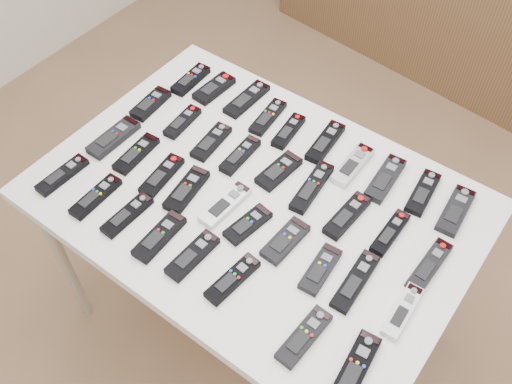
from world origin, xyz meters
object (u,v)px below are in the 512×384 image
Objects in this scene: remote_3 at (268,117)px; remote_26 at (320,269)px; remote_6 at (353,165)px; remote_9 at (456,211)px; remote_13 at (240,155)px; remote_31 at (127,215)px; remote_7 at (385,179)px; remote_24 at (248,224)px; remote_20 at (136,154)px; remote_5 at (325,142)px; remote_28 at (403,311)px; table at (256,208)px; remote_29 at (62,175)px; remote_25 at (285,241)px; remote_11 at (182,122)px; remote_32 at (159,236)px; remote_30 at (96,196)px; remote_33 at (193,255)px; remote_34 at (233,279)px; remote_17 at (390,233)px; remote_36 at (355,369)px; remote_18 at (429,265)px; remote_2 at (247,99)px; remote_12 at (211,142)px; remote_8 at (423,193)px; remote_15 at (312,187)px; remote_22 at (187,190)px; remote_10 at (151,104)px; remote_19 at (114,137)px; remote_0 at (191,80)px; remote_14 at (279,171)px; remote_4 at (288,131)px; remote_27 at (355,281)px; remote_16 at (347,216)px; remote_23 at (225,205)px.

remote_26 is (0.45, -0.39, 0.00)m from remote_3.
remote_6 reaches higher than remote_9.
remote_13 reaches higher than remote_31.
remote_6 is at bearing -177.77° from remote_7.
remote_20 is at bearing -172.39° from remote_24.
remote_28 is (0.47, -0.38, -0.00)m from remote_5.
remote_29 is at bearing -150.48° from table.
remote_24 is at bearing -168.88° from remote_25.
remote_32 is at bearing -61.36° from remote_11.
remote_33 is (0.36, 0.01, 0.00)m from remote_30.
remote_17 is at bearing 61.34° from remote_34.
remote_36 is at bearing -1.24° from remote_30.
remote_5 is 1.11× the size of remote_28.
remote_30 reaches higher than remote_18.
remote_12 is (0.03, -0.23, 0.00)m from remote_2.
remote_29 is 0.26m from remote_31.
remote_11 is 0.89× the size of remote_20.
remote_12 is (-0.63, -0.21, 0.00)m from remote_8.
remote_15 is 1.17× the size of remote_22.
remote_10 reaches higher than table.
remote_30 is (0.13, -0.20, -0.00)m from remote_19.
remote_9 is at bearing 49.97° from remote_24.
remote_0 reaches higher than remote_28.
remote_14 is 0.93× the size of remote_33.
remote_28 is 0.85× the size of remote_36.
remote_31 reaches higher than table.
remote_3 is 1.02× the size of remote_31.
remote_33 is 0.13m from remote_34.
remote_0 is 0.88m from remote_17.
remote_5 and remote_6 have the same top height.
remote_7 reaches higher than remote_17.
remote_18 is at bearing 8.95° from table.
remote_29 is at bearing -131.13° from remote_12.
remote_7 and remote_10 have the same top height.
remote_8 and remote_26 have the same top height.
table is 0.58m from remote_36.
remote_14 reaches higher than remote_31.
remote_22 reaches higher than remote_28.
remote_4 is 0.25m from remote_12.
remote_4 reaches higher than remote_12.
remote_10 is at bearing 165.86° from remote_27.
remote_15 and remote_16 have the same top height.
remote_20 is at bearing 60.61° from remote_29.
remote_2 is at bearing 130.15° from remote_34.
remote_11 is at bearing 136.50° from remote_33.
remote_32 is (-0.50, -0.20, 0.00)m from remote_27.
remote_24 is at bearing -38.36° from remote_12.
remote_33 is at bearing 172.94° from remote_36.
remote_10 and remote_16 have the same top height.
remote_23 is 1.05× the size of remote_34.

